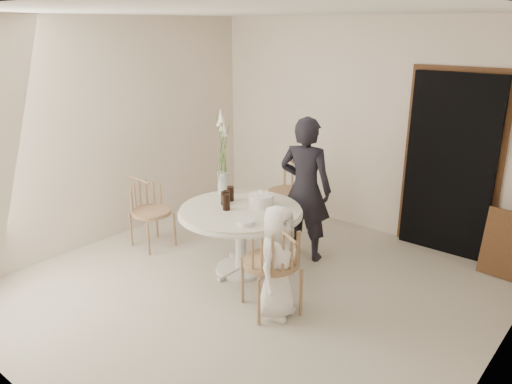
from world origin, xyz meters
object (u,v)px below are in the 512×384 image
Objects in this scene: chair_right at (277,258)px; girl at (305,189)px; chair_far at (297,184)px; boy at (278,262)px; birthday_cake at (261,200)px; chair_left at (146,203)px; table at (241,218)px; flower_vase at (223,161)px.

chair_right is 0.55× the size of girl.
chair_far is 2.09m from boy.
chair_left is at bearing -165.36° from birthday_cake.
chair_far reaches higher than table.
girl reaches higher than birthday_cake.
boy reaches higher than birthday_cake.
boy is (0.52, -1.19, -0.29)m from girl.
birthday_cake is 0.69m from flower_vase.
chair_left is 1.57m from birthday_cake.
birthday_cake is at bearing -70.21° from chair_left.
table is 0.30m from birthday_cake.
chair_far is 0.84m from girl.
boy is (-0.01, 0.02, -0.05)m from chair_right.
flower_vase is (-0.61, 0.06, 0.32)m from birthday_cake.
birthday_cake is (-0.20, -0.53, -0.03)m from girl.
birthday_cake is at bearing 55.49° from girl.
boy is 1.09× the size of flower_vase.
flower_vase is (-0.82, -0.47, 0.29)m from girl.
chair_right reaches higher than chair_left.
chair_left is at bearing 73.44° from boy.
flower_vase reaches higher than boy.
chair_left is at bearing -172.03° from table.
chair_right is 0.06m from boy.
chair_left is at bearing -110.48° from chair_far.
chair_far is at bearing 106.14° from birthday_cake.
boy is at bearing -91.61° from chair_left.
chair_right is 1.12× the size of chair_left.
boy is 1.62m from flower_vase.
boy reaches higher than table.
boy is (0.85, -0.45, -0.07)m from table.
table is 1.45× the size of chair_right.
chair_right is at bearing -92.10° from chair_left.
chair_far is 1.23m from flower_vase.
girl is (0.54, -0.62, 0.20)m from chair_far.
chair_left is 0.76× the size of boy.
flower_vase reaches higher than chair_right.
girl is at bearing -32.58° from chair_far.
chair_far is 1.06× the size of chair_right.
birthday_cake is at bearing 57.56° from table.
chair_right is 0.92× the size of flower_vase.
chair_left is (-1.37, -0.19, -0.09)m from table.
flower_vase is at bearing 174.54° from birthday_cake.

